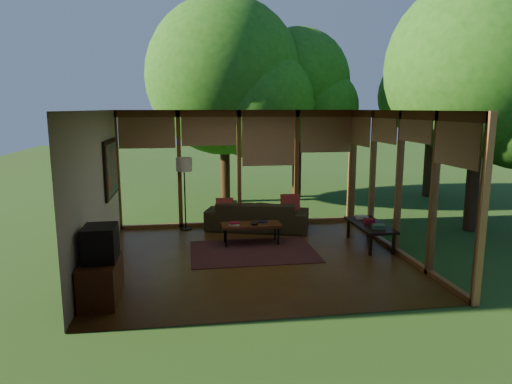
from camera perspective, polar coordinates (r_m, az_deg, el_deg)
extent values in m
plane|color=brown|center=(8.54, -0.11, -8.26)|extent=(5.50, 5.50, 0.00)
plane|color=silver|center=(8.09, -0.12, 10.18)|extent=(5.50, 5.50, 0.00)
cube|color=silver|center=(8.26, -19.34, 0.18)|extent=(0.04, 5.00, 2.70)
cube|color=silver|center=(5.79, 3.58, -3.42)|extent=(5.50, 0.04, 2.70)
cube|color=brown|center=(10.65, -2.12, 2.95)|extent=(5.50, 0.12, 2.70)
cube|color=brown|center=(9.03, 17.42, 1.12)|extent=(0.12, 5.00, 2.70)
plane|color=#274D1C|center=(18.66, 21.00, 1.27)|extent=(40.00, 40.00, 0.00)
cylinder|color=#362213|center=(13.47, -3.97, 8.69)|extent=(0.28, 0.28, 4.67)
sphere|color=#194F12|center=(13.49, -4.04, 14.21)|extent=(4.46, 4.46, 4.46)
cylinder|color=#362213|center=(14.26, 5.14, 8.57)|extent=(0.28, 0.28, 4.57)
sphere|color=#194F12|center=(14.28, 5.23, 13.67)|extent=(3.14, 3.14, 3.14)
cylinder|color=#362213|center=(11.14, 25.30, 7.20)|extent=(0.28, 0.28, 4.60)
sphere|color=#194F12|center=(11.16, 25.82, 13.75)|extent=(3.87, 3.87, 3.87)
cylinder|color=#362213|center=(15.08, 20.01, 7.00)|extent=(0.28, 0.28, 4.00)
sphere|color=#194F12|center=(15.06, 20.27, 11.22)|extent=(2.77, 2.77, 2.77)
cube|color=maroon|center=(8.90, -0.38, -7.42)|extent=(2.39, 1.70, 0.01)
imported|color=#342C1A|center=(10.40, 0.18, -2.92)|extent=(2.46, 1.55, 0.67)
cube|color=maroon|center=(10.21, -3.94, -1.84)|extent=(0.38, 0.20, 0.40)
cube|color=maroon|center=(10.43, 4.30, -1.46)|extent=(0.42, 0.23, 0.44)
cube|color=beige|center=(9.18, -2.73, -4.05)|extent=(0.22, 0.18, 0.03)
cube|color=maroon|center=(9.18, -2.73, -3.87)|extent=(0.20, 0.16, 0.03)
cube|color=black|center=(9.39, 0.84, -3.73)|extent=(0.20, 0.16, 0.03)
ellipsoid|color=black|center=(9.18, -0.20, -3.92)|extent=(0.16, 0.16, 0.07)
cube|color=#582B18|center=(7.04, -18.78, -10.38)|extent=(0.50, 1.00, 0.60)
cube|color=black|center=(6.87, -18.89, -6.08)|extent=(0.45, 0.55, 0.50)
cube|color=#38624E|center=(9.08, 15.06, -4.21)|extent=(0.26, 0.21, 0.08)
cube|color=maroon|center=(9.47, 13.98, -3.53)|extent=(0.22, 0.18, 0.09)
cube|color=beige|center=(9.84, 13.08, -3.07)|extent=(0.24, 0.19, 0.06)
cylinder|color=black|center=(10.62, -8.76, -4.54)|extent=(0.26, 0.26, 0.03)
cylinder|color=black|center=(10.44, -8.88, -0.43)|extent=(0.03, 0.03, 1.52)
cylinder|color=beige|center=(10.34, -8.99, 3.44)|extent=(0.36, 0.36, 0.30)
cube|color=#582B18|center=(9.28, -0.60, -4.14)|extent=(1.20, 0.50, 0.05)
cylinder|color=black|center=(9.11, -3.76, -5.84)|extent=(0.03, 0.03, 0.38)
cylinder|color=black|center=(9.25, 2.82, -5.56)|extent=(0.03, 0.03, 0.38)
cylinder|color=black|center=(9.45, -3.95, -5.23)|extent=(0.03, 0.03, 0.38)
cylinder|color=black|center=(9.59, 2.40, -4.98)|extent=(0.03, 0.03, 0.38)
cube|color=black|center=(9.45, 14.07, -4.02)|extent=(0.60, 1.40, 0.05)
cube|color=black|center=(8.89, 14.12, -6.47)|extent=(0.05, 0.05, 0.40)
cube|color=black|center=(9.07, 16.82, -6.26)|extent=(0.05, 0.05, 0.40)
cube|color=black|center=(9.96, 11.46, -4.53)|extent=(0.05, 0.05, 0.40)
cube|color=black|center=(10.13, 13.92, -4.38)|extent=(0.05, 0.05, 0.40)
cube|color=black|center=(9.59, -17.73, 2.83)|extent=(0.05, 1.35, 1.15)
cube|color=#1A6676|center=(9.59, -17.55, 2.84)|extent=(0.02, 1.20, 1.00)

